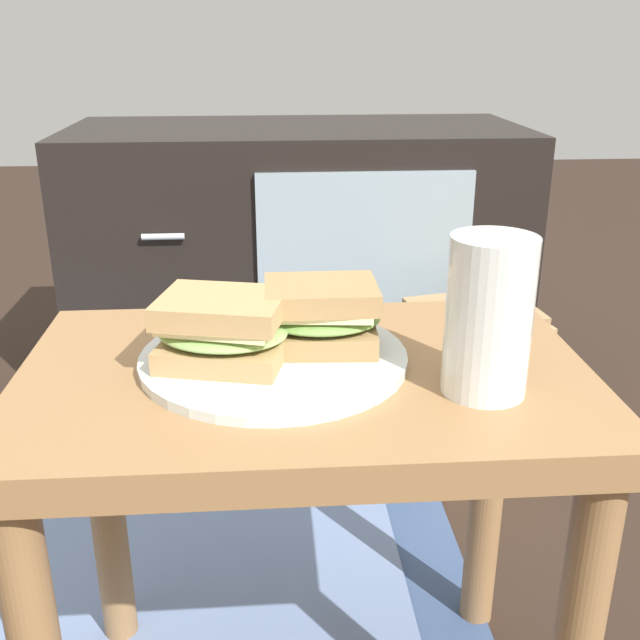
{
  "coord_description": "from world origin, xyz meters",
  "views": [
    {
      "loc": [
        -0.03,
        -0.66,
        0.77
      ],
      "look_at": [
        0.01,
        0.0,
        0.51
      ],
      "focal_mm": 41.86,
      "sensor_mm": 36.0,
      "label": 1
    }
  ],
  "objects_px": {
    "plate": "(274,358)",
    "sandwich_back": "(321,316)",
    "paper_bag": "(468,390)",
    "beer_glass": "(488,319)",
    "tv_cabinet": "(298,258)",
    "sandwich_front": "(223,330)"
  },
  "relations": [
    {
      "from": "beer_glass",
      "to": "paper_bag",
      "type": "xyz_separation_m",
      "value": [
        0.16,
        0.59,
        -0.37
      ]
    },
    {
      "from": "beer_glass",
      "to": "tv_cabinet",
      "type": "bearing_deg",
      "value": 97.0
    },
    {
      "from": "tv_cabinet",
      "to": "plate",
      "type": "bearing_deg",
      "value": -94.07
    },
    {
      "from": "paper_bag",
      "to": "sandwich_front",
      "type": "bearing_deg",
      "value": -127.18
    },
    {
      "from": "plate",
      "to": "sandwich_front",
      "type": "distance_m",
      "value": 0.06
    },
    {
      "from": "tv_cabinet",
      "to": "paper_bag",
      "type": "bearing_deg",
      "value": -55.29
    },
    {
      "from": "sandwich_back",
      "to": "tv_cabinet",
      "type": "bearing_deg",
      "value": 88.86
    },
    {
      "from": "plate",
      "to": "beer_glass",
      "type": "relative_size",
      "value": 1.82
    },
    {
      "from": "tv_cabinet",
      "to": "plate",
      "type": "relative_size",
      "value": 3.61
    },
    {
      "from": "plate",
      "to": "paper_bag",
      "type": "xyz_separation_m",
      "value": [
        0.36,
        0.52,
        -0.31
      ]
    },
    {
      "from": "sandwich_back",
      "to": "sandwich_front",
      "type": "bearing_deg",
      "value": -161.73
    },
    {
      "from": "sandwich_front",
      "to": "beer_glass",
      "type": "distance_m",
      "value": 0.25
    },
    {
      "from": "paper_bag",
      "to": "sandwich_back",
      "type": "bearing_deg",
      "value": -121.55
    },
    {
      "from": "plate",
      "to": "paper_bag",
      "type": "height_order",
      "value": "plate"
    },
    {
      "from": "tv_cabinet",
      "to": "sandwich_back",
      "type": "relative_size",
      "value": 7.71
    },
    {
      "from": "sandwich_front",
      "to": "paper_bag",
      "type": "height_order",
      "value": "sandwich_front"
    },
    {
      "from": "sandwich_back",
      "to": "beer_glass",
      "type": "height_order",
      "value": "beer_glass"
    },
    {
      "from": "sandwich_back",
      "to": "plate",
      "type": "bearing_deg",
      "value": -161.73
    },
    {
      "from": "plate",
      "to": "sandwich_back",
      "type": "height_order",
      "value": "sandwich_back"
    },
    {
      "from": "beer_glass",
      "to": "paper_bag",
      "type": "relative_size",
      "value": 0.45
    },
    {
      "from": "sandwich_front",
      "to": "sandwich_back",
      "type": "relative_size",
      "value": 1.16
    },
    {
      "from": "plate",
      "to": "tv_cabinet",
      "type": "bearing_deg",
      "value": 85.93
    }
  ]
}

